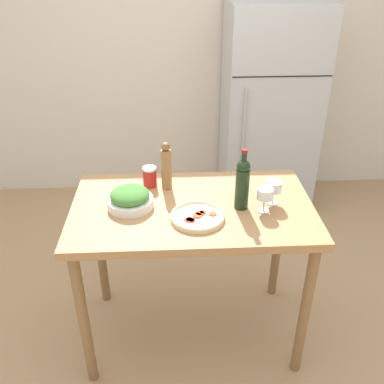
{
  "coord_description": "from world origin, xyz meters",
  "views": [
    {
      "loc": [
        -0.1,
        -1.91,
        2.13
      ],
      "look_at": [
        0.0,
        0.04,
        1.0
      ],
      "focal_mm": 40.0,
      "sensor_mm": 36.0,
      "label": 1
    }
  ],
  "objects_px": {
    "homemade_pizza": "(197,216)",
    "refrigerator": "(269,112)",
    "salt_canister": "(150,177)",
    "wine_glass_far": "(274,187)",
    "wine_glass_near": "(265,195)",
    "pepper_mill": "(166,167)",
    "wine_bottle": "(242,183)",
    "salad_bowl": "(130,198)"
  },
  "relations": [
    {
      "from": "homemade_pizza",
      "to": "refrigerator",
      "type": "bearing_deg",
      "value": 66.79
    },
    {
      "from": "salt_canister",
      "to": "wine_glass_far",
      "type": "bearing_deg",
      "value": -18.69
    },
    {
      "from": "wine_glass_near",
      "to": "pepper_mill",
      "type": "xyz_separation_m",
      "value": [
        -0.5,
        0.27,
        0.04
      ]
    },
    {
      "from": "wine_bottle",
      "to": "homemade_pizza",
      "type": "height_order",
      "value": "wine_bottle"
    },
    {
      "from": "wine_glass_far",
      "to": "homemade_pizza",
      "type": "distance_m",
      "value": 0.44
    },
    {
      "from": "salt_canister",
      "to": "wine_glass_near",
      "type": "bearing_deg",
      "value": -26.65
    },
    {
      "from": "salad_bowl",
      "to": "homemade_pizza",
      "type": "relative_size",
      "value": 0.88
    },
    {
      "from": "refrigerator",
      "to": "pepper_mill",
      "type": "relative_size",
      "value": 6.34
    },
    {
      "from": "refrigerator",
      "to": "homemade_pizza",
      "type": "bearing_deg",
      "value": -113.21
    },
    {
      "from": "refrigerator",
      "to": "salad_bowl",
      "type": "relative_size",
      "value": 7.34
    },
    {
      "from": "wine_bottle",
      "to": "homemade_pizza",
      "type": "bearing_deg",
      "value": -157.48
    },
    {
      "from": "pepper_mill",
      "to": "salt_canister",
      "type": "relative_size",
      "value": 2.41
    },
    {
      "from": "wine_bottle",
      "to": "wine_glass_far",
      "type": "height_order",
      "value": "wine_bottle"
    },
    {
      "from": "wine_glass_far",
      "to": "wine_bottle",
      "type": "bearing_deg",
      "value": -168.17
    },
    {
      "from": "wine_glass_far",
      "to": "salt_canister",
      "type": "height_order",
      "value": "wine_glass_far"
    },
    {
      "from": "salt_canister",
      "to": "wine_bottle",
      "type": "bearing_deg",
      "value": -28.12
    },
    {
      "from": "wine_glass_far",
      "to": "pepper_mill",
      "type": "relative_size",
      "value": 0.47
    },
    {
      "from": "salad_bowl",
      "to": "homemade_pizza",
      "type": "height_order",
      "value": "salad_bowl"
    },
    {
      "from": "wine_glass_near",
      "to": "homemade_pizza",
      "type": "height_order",
      "value": "wine_glass_near"
    },
    {
      "from": "homemade_pizza",
      "to": "salad_bowl",
      "type": "bearing_deg",
      "value": 158.6
    },
    {
      "from": "wine_bottle",
      "to": "wine_glass_near",
      "type": "xyz_separation_m",
      "value": [
        0.11,
        -0.04,
        -0.05
      ]
    },
    {
      "from": "wine_glass_near",
      "to": "wine_glass_far",
      "type": "xyz_separation_m",
      "value": [
        0.06,
        0.08,
        0.0
      ]
    },
    {
      "from": "wine_glass_far",
      "to": "refrigerator",
      "type": "bearing_deg",
      "value": 78.41
    },
    {
      "from": "salad_bowl",
      "to": "refrigerator",
      "type": "bearing_deg",
      "value": 55.59
    },
    {
      "from": "pepper_mill",
      "to": "salad_bowl",
      "type": "distance_m",
      "value": 0.28
    },
    {
      "from": "wine_bottle",
      "to": "wine_glass_far",
      "type": "xyz_separation_m",
      "value": [
        0.17,
        0.04,
        -0.05
      ]
    },
    {
      "from": "wine_bottle",
      "to": "salad_bowl",
      "type": "height_order",
      "value": "wine_bottle"
    },
    {
      "from": "salt_canister",
      "to": "salad_bowl",
      "type": "bearing_deg",
      "value": -113.36
    },
    {
      "from": "wine_glass_far",
      "to": "homemade_pizza",
      "type": "height_order",
      "value": "wine_glass_far"
    },
    {
      "from": "homemade_pizza",
      "to": "wine_bottle",
      "type": "bearing_deg",
      "value": 22.52
    },
    {
      "from": "wine_bottle",
      "to": "wine_glass_near",
      "type": "relative_size",
      "value": 2.52
    },
    {
      "from": "refrigerator",
      "to": "wine_glass_far",
      "type": "distance_m",
      "value": 1.61
    },
    {
      "from": "homemade_pizza",
      "to": "salt_canister",
      "type": "distance_m",
      "value": 0.44
    },
    {
      "from": "wine_bottle",
      "to": "homemade_pizza",
      "type": "xyz_separation_m",
      "value": [
        -0.23,
        -0.1,
        -0.13
      ]
    },
    {
      "from": "refrigerator",
      "to": "homemade_pizza",
      "type": "height_order",
      "value": "refrigerator"
    },
    {
      "from": "refrigerator",
      "to": "pepper_mill",
      "type": "bearing_deg",
      "value": -122.63
    },
    {
      "from": "wine_bottle",
      "to": "homemade_pizza",
      "type": "distance_m",
      "value": 0.29
    },
    {
      "from": "salad_bowl",
      "to": "salt_canister",
      "type": "bearing_deg",
      "value": 66.64
    },
    {
      "from": "pepper_mill",
      "to": "homemade_pizza",
      "type": "height_order",
      "value": "pepper_mill"
    },
    {
      "from": "wine_glass_near",
      "to": "homemade_pizza",
      "type": "xyz_separation_m",
      "value": [
        -0.35,
        -0.06,
        -0.08
      ]
    },
    {
      "from": "wine_glass_near",
      "to": "salt_canister",
      "type": "height_order",
      "value": "wine_glass_near"
    },
    {
      "from": "refrigerator",
      "to": "salt_canister",
      "type": "relative_size",
      "value": 15.3
    }
  ]
}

